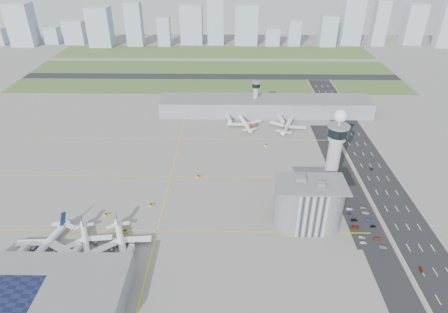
{
  "coord_description": "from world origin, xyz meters",
  "views": [
    {
      "loc": [
        3.54,
        -202.95,
        155.57
      ],
      "look_at": [
        0.0,
        35.0,
        15.0
      ],
      "focal_mm": 30.0,
      "sensor_mm": 36.0,
      "label": 1
    }
  ],
  "objects_px": {
    "car_hw_0": "(421,270)",
    "car_hw_4": "(326,101)",
    "tug_1": "(125,231)",
    "car_lot_9": "(369,220)",
    "car_lot_10": "(366,213)",
    "car_lot_4": "(350,213)",
    "car_lot_3": "(354,220)",
    "tug_5": "(266,145)",
    "airplane_near_c": "(121,241)",
    "tug_3": "(198,177)",
    "tug_0": "(106,215)",
    "airplane_far_b": "(288,122)",
    "admin_building": "(308,204)",
    "car_lot_2": "(355,227)",
    "jet_bridge_near_0": "(12,265)",
    "car_lot_1": "(362,237)",
    "airplane_near_b": "(85,240)",
    "tug_4": "(251,127)",
    "jet_bridge_far_1": "(279,117)",
    "jet_bridge_far_0": "(228,117)",
    "car_lot_11": "(363,208)",
    "jet_bridge_near_2": "(123,266)",
    "airplane_near_a": "(43,243)",
    "tug_2": "(151,205)",
    "secondary_tower": "(256,95)",
    "car_hw_1": "(371,169)",
    "car_lot_0": "(363,242)",
    "car_lot_8": "(373,226)",
    "car_lot_7": "(378,239)",
    "airplane_far_a": "(244,120)",
    "car_hw_2": "(353,125)",
    "jet_bridge_near_1": "(67,265)",
    "car_lot_6": "(383,247)",
    "car_lot_5": "(350,209)"
  },
  "relations": [
    {
      "from": "car_lot_3",
      "to": "car_lot_8",
      "type": "distance_m",
      "value": 11.73
    },
    {
      "from": "tug_4",
      "to": "car_hw_4",
      "type": "distance_m",
      "value": 107.21
    },
    {
      "from": "tug_3",
      "to": "car_lot_1",
      "type": "xyz_separation_m",
      "value": [
        102.52,
        -63.52,
        -0.2
      ]
    },
    {
      "from": "airplane_near_b",
      "to": "car_lot_9",
      "type": "xyz_separation_m",
      "value": [
        171.86,
        25.05,
        -4.42
      ]
    },
    {
      "from": "airplane_near_b",
      "to": "tug_4",
      "type": "height_order",
      "value": "airplane_near_b"
    },
    {
      "from": "airplane_far_a",
      "to": "car_hw_2",
      "type": "distance_m",
      "value": 104.43
    },
    {
      "from": "jet_bridge_far_1",
      "to": "jet_bridge_near_0",
      "type": "bearing_deg",
      "value": -50.53
    },
    {
      "from": "car_lot_5",
      "to": "airplane_far_b",
      "type": "bearing_deg",
      "value": 7.22
    },
    {
      "from": "car_hw_0",
      "to": "car_hw_4",
      "type": "relative_size",
      "value": 0.95
    },
    {
      "from": "airplane_near_c",
      "to": "car_lot_1",
      "type": "bearing_deg",
      "value": 72.74
    },
    {
      "from": "tug_2",
      "to": "car_lot_2",
      "type": "height_order",
      "value": "tug_2"
    },
    {
      "from": "car_lot_10",
      "to": "car_lot_4",
      "type": "bearing_deg",
      "value": 99.21
    },
    {
      "from": "admin_building",
      "to": "tug_4",
      "type": "bearing_deg",
      "value": 101.67
    },
    {
      "from": "airplane_near_c",
      "to": "jet_bridge_near_0",
      "type": "xyz_separation_m",
      "value": [
        -55.49,
        -16.02,
        -2.89
      ]
    },
    {
      "from": "admin_building",
      "to": "car_lot_2",
      "type": "distance_m",
      "value": 33.62
    },
    {
      "from": "car_lot_9",
      "to": "airplane_near_c",
      "type": "bearing_deg",
      "value": 104.32
    },
    {
      "from": "car_lot_10",
      "to": "airplane_near_a",
      "type": "bearing_deg",
      "value": 107.14
    },
    {
      "from": "airplane_far_b",
      "to": "tug_0",
      "type": "height_order",
      "value": "airplane_far_b"
    },
    {
      "from": "tug_1",
      "to": "car_lot_9",
      "type": "height_order",
      "value": "tug_1"
    },
    {
      "from": "car_lot_1",
      "to": "car_lot_7",
      "type": "distance_m",
      "value": 9.04
    },
    {
      "from": "tug_0",
      "to": "car_lot_9",
      "type": "relative_size",
      "value": 0.74
    },
    {
      "from": "tug_4",
      "to": "car_lot_1",
      "type": "relative_size",
      "value": 0.76
    },
    {
      "from": "tug_3",
      "to": "car_lot_10",
      "type": "bearing_deg",
      "value": -173.68
    },
    {
      "from": "jet_bridge_near_0",
      "to": "tug_0",
      "type": "distance_m",
      "value": 58.93
    },
    {
      "from": "tug_5",
      "to": "airplane_near_c",
      "type": "bearing_deg",
      "value": -173.87
    },
    {
      "from": "airplane_far_b",
      "to": "jet_bridge_far_0",
      "type": "bearing_deg",
      "value": 94.2
    },
    {
      "from": "car_lot_4",
      "to": "car_lot_11",
      "type": "height_order",
      "value": "car_lot_4"
    },
    {
      "from": "airplane_near_b",
      "to": "tug_5",
      "type": "height_order",
      "value": "airplane_near_b"
    },
    {
      "from": "secondary_tower",
      "to": "car_lot_1",
      "type": "height_order",
      "value": "secondary_tower"
    },
    {
      "from": "jet_bridge_near_0",
      "to": "car_lot_6",
      "type": "bearing_deg",
      "value": -74.83
    },
    {
      "from": "jet_bridge_far_1",
      "to": "car_lot_10",
      "type": "bearing_deg",
      "value": 5.88
    },
    {
      "from": "tug_1",
      "to": "tug_3",
      "type": "bearing_deg",
      "value": 10.58
    },
    {
      "from": "tug_3",
      "to": "car_lot_4",
      "type": "height_order",
      "value": "tug_3"
    },
    {
      "from": "car_lot_1",
      "to": "airplane_near_a",
      "type": "bearing_deg",
      "value": 100.91
    },
    {
      "from": "jet_bridge_near_0",
      "to": "jet_bridge_far_1",
      "type": "bearing_deg",
      "value": -30.53
    },
    {
      "from": "secondary_tower",
      "to": "car_hw_1",
      "type": "distance_m",
      "value": 137.62
    },
    {
      "from": "car_lot_10",
      "to": "car_lot_3",
      "type": "bearing_deg",
      "value": 133.14
    },
    {
      "from": "car_lot_3",
      "to": "car_hw_4",
      "type": "xyz_separation_m",
      "value": [
        25.69,
        197.62,
        0.03
      ]
    },
    {
      "from": "tug_2",
      "to": "tug_3",
      "type": "xyz_separation_m",
      "value": [
        29.06,
        34.58,
        -0.01
      ]
    },
    {
      "from": "car_lot_11",
      "to": "jet_bridge_near_2",
      "type": "bearing_deg",
      "value": 104.78
    },
    {
      "from": "secondary_tower",
      "to": "tug_4",
      "type": "xyz_separation_m",
      "value": [
        -6.07,
        -36.09,
        -17.95
      ]
    },
    {
      "from": "car_hw_0",
      "to": "car_lot_1",
      "type": "bearing_deg",
      "value": 140.55
    },
    {
      "from": "airplane_near_b",
      "to": "car_lot_9",
      "type": "distance_m",
      "value": 173.73
    },
    {
      "from": "jet_bridge_far_0",
      "to": "car_hw_0",
      "type": "distance_m",
      "value": 218.35
    },
    {
      "from": "airplane_near_b",
      "to": "car_lot_2",
      "type": "xyz_separation_m",
      "value": [
        161.03,
        18.27,
        -4.38
      ]
    },
    {
      "from": "jet_bridge_near_1",
      "to": "car_lot_0",
      "type": "xyz_separation_m",
      "value": [
        165.76,
        22.27,
        -2.2
      ]
    },
    {
      "from": "jet_bridge_near_2",
      "to": "car_lot_0",
      "type": "height_order",
      "value": "jet_bridge_near_2"
    },
    {
      "from": "airplane_far_b",
      "to": "tug_5",
      "type": "relative_size",
      "value": 14.09
    },
    {
      "from": "secondary_tower",
      "to": "car_lot_0",
      "type": "xyz_separation_m",
      "value": [
        52.76,
        -188.73,
        -18.15
      ]
    },
    {
      "from": "airplane_near_b",
      "to": "car_lot_1",
      "type": "xyz_separation_m",
      "value": [
        162.36,
        9.21,
        -4.4
      ]
    }
  ]
}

